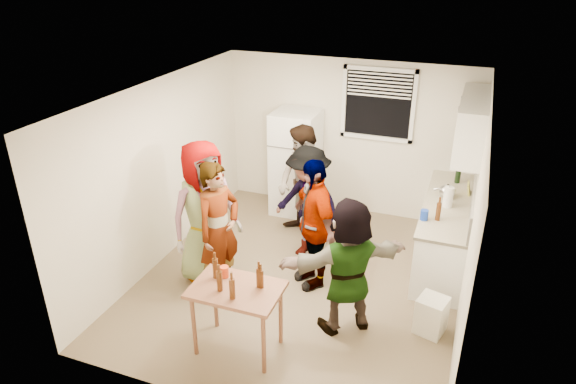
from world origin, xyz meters
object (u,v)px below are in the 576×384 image
at_px(serving_table, 239,347).
at_px(guest_stripe, 223,290).
at_px(guest_orange, 345,325).
at_px(guest_back_left, 302,236).
at_px(guest_grey, 210,277).
at_px(wine_bottle, 457,183).
at_px(guest_black, 312,281).
at_px(beer_bottle_counter, 437,220).
at_px(refrigerator, 296,163).
at_px(guest_back_right, 307,255).
at_px(beer_bottle_table, 261,287).
at_px(red_cup, 225,276).
at_px(blue_cup, 424,220).
at_px(trash_bin, 432,313).
at_px(kettle, 446,198).

relative_size(serving_table, guest_stripe, 0.54).
bearing_deg(guest_orange, guest_back_left, -93.97).
height_order(guest_grey, guest_orange, guest_grey).
height_order(wine_bottle, guest_black, wine_bottle).
height_order(beer_bottle_counter, guest_orange, beer_bottle_counter).
distance_m(refrigerator, guest_back_right, 1.67).
bearing_deg(beer_bottle_counter, wine_bottle, 83.32).
height_order(guest_back_left, guest_back_right, guest_back_left).
relative_size(beer_bottle_table, red_cup, 1.71).
distance_m(blue_cup, red_cup, 2.63).
distance_m(trash_bin, guest_grey, 2.89).
relative_size(kettle, guest_grey, 0.13).
height_order(blue_cup, serving_table, blue_cup).
distance_m(beer_bottle_counter, guest_orange, 1.76).
xyz_separation_m(refrigerator, beer_bottle_counter, (2.35, -1.30, 0.05)).
height_order(refrigerator, trash_bin, refrigerator).
xyz_separation_m(beer_bottle_table, guest_back_left, (-0.38, 2.43, -0.80)).
distance_m(beer_bottle_counter, guest_black, 1.80).
xyz_separation_m(trash_bin, guest_orange, (-0.93, -0.24, -0.25)).
bearing_deg(serving_table, guest_stripe, 126.48).
bearing_deg(guest_orange, guest_back_right, -91.83).
relative_size(guest_back_right, guest_black, 0.95).
xyz_separation_m(serving_table, guest_back_right, (0.09, 2.06, 0.00)).
distance_m(kettle, trash_bin, 1.87).
xyz_separation_m(refrigerator, serving_table, (0.54, -3.35, -0.85)).
distance_m(serving_table, guest_black, 1.52).
relative_size(wine_bottle, guest_black, 0.18).
relative_size(refrigerator, beer_bottle_counter, 7.25).
height_order(guest_back_right, guest_black, guest_back_right).
bearing_deg(guest_orange, trash_bin, 157.92).
bearing_deg(blue_cup, beer_bottle_counter, 17.10).
relative_size(red_cup, guest_black, 0.07).
xyz_separation_m(serving_table, guest_back_left, (-0.14, 2.54, 0.00)).
relative_size(blue_cup, guest_orange, 0.08).
distance_m(blue_cup, serving_table, 2.74).
height_order(wine_bottle, guest_back_left, wine_bottle).
relative_size(guest_grey, guest_black, 1.11).
bearing_deg(beer_bottle_counter, refrigerator, 151.09).
relative_size(kettle, red_cup, 2.07).
bearing_deg(guest_stripe, blue_cup, -45.46).
xyz_separation_m(kettle, serving_table, (-1.86, -2.76, -0.90)).
distance_m(blue_cup, guest_back_left, 2.07).
distance_m(kettle, wine_bottle, 0.58).
bearing_deg(guest_black, red_cup, -65.71).
relative_size(beer_bottle_counter, serving_table, 0.25).
distance_m(refrigerator, red_cup, 3.22).
height_order(guest_back_right, guest_orange, guest_back_right).
xyz_separation_m(blue_cup, guest_grey, (-2.60, -0.92, -0.90)).
relative_size(serving_table, guest_back_left, 0.54).
distance_m(wine_bottle, guest_stripe, 3.69).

